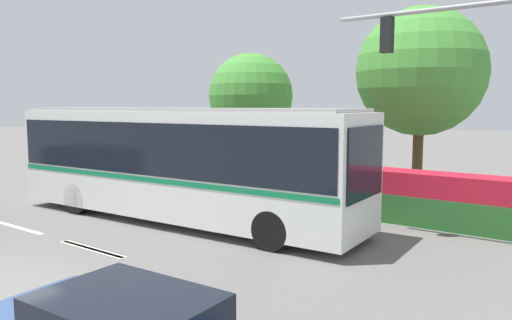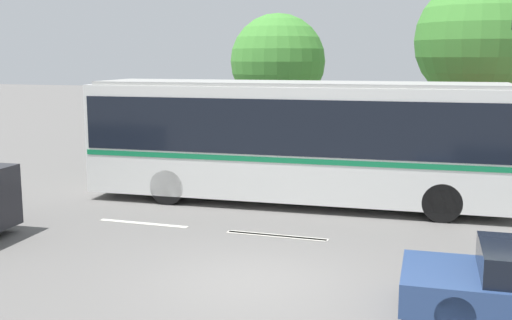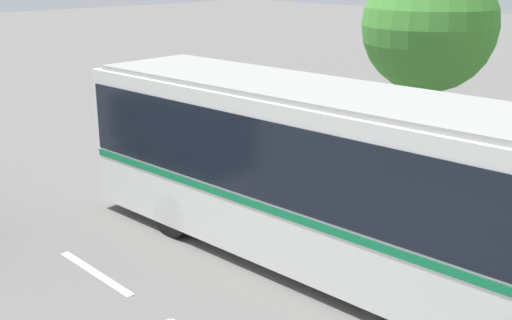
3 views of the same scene
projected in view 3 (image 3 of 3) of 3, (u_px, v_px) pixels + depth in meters
name	position (u px, v px, depth m)	size (l,w,h in m)	color
city_bus	(340.00, 171.00, 11.48)	(11.96, 3.19, 3.44)	silver
street_tree_left	(429.00, 26.00, 17.38)	(3.75, 3.75, 5.83)	brown
lane_stripe_far	(95.00, 273.00, 11.85)	(2.40, 0.16, 0.01)	silver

